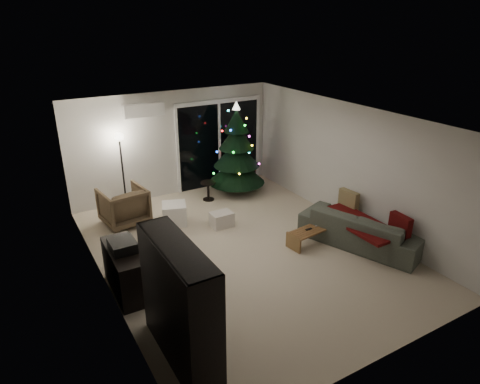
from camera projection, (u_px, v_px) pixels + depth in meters
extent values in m
plane|color=beige|center=(243.00, 250.00, 8.03)|extent=(6.50, 6.50, 0.00)
plane|color=white|center=(244.00, 118.00, 7.07)|extent=(6.50, 6.50, 0.00)
cube|color=silver|center=(174.00, 144.00, 10.14)|extent=(5.00, 0.02, 2.50)
cube|color=silver|center=(387.00, 279.00, 4.96)|extent=(5.00, 0.02, 2.50)
cube|color=silver|center=(100.00, 220.00, 6.39)|extent=(0.02, 6.50, 2.50)
cube|color=silver|center=(349.00, 165.00, 8.71)|extent=(0.02, 6.50, 2.50)
cube|color=black|center=(219.00, 145.00, 10.76)|extent=(2.20, 0.02, 2.10)
cube|color=white|center=(144.00, 110.00, 9.37)|extent=(0.90, 0.22, 0.28)
cube|color=#3F3833|center=(211.00, 179.00, 11.60)|extent=(2.60, 1.00, 0.10)
cube|color=white|center=(204.00, 156.00, 11.70)|extent=(2.20, 0.06, 1.00)
cube|color=black|center=(126.00, 270.00, 6.71)|extent=(0.47, 1.20, 0.74)
cube|color=black|center=(123.00, 245.00, 6.54)|extent=(0.38, 0.45, 0.16)
imported|color=brown|center=(124.00, 206.00, 8.89)|extent=(0.96, 0.98, 0.80)
cube|color=white|center=(174.00, 214.00, 8.98)|extent=(0.62, 0.62, 0.44)
cube|color=beige|center=(159.00, 253.00, 7.61)|extent=(0.53, 0.46, 0.32)
cube|color=beige|center=(222.00, 219.00, 8.87)|extent=(0.44, 0.33, 0.31)
cylinder|color=black|center=(208.00, 191.00, 10.12)|extent=(0.46, 0.46, 0.45)
cylinder|color=black|center=(123.00, 173.00, 9.43)|extent=(0.27, 0.27, 1.71)
imported|color=#53594F|center=(361.00, 229.00, 8.11)|extent=(1.64, 2.45, 0.67)
cube|color=#450E08|center=(358.00, 223.00, 8.00)|extent=(0.71, 1.64, 0.05)
cube|color=tan|center=(348.00, 201.00, 8.64)|extent=(0.17, 0.45, 0.44)
cube|color=#450E08|center=(400.00, 226.00, 7.60)|extent=(0.16, 0.45, 0.44)
cube|color=black|center=(309.00, 229.00, 8.06)|extent=(0.13, 0.04, 0.02)
cube|color=slate|center=(317.00, 225.00, 8.22)|extent=(0.13, 0.08, 0.02)
cone|color=black|center=(237.00, 148.00, 10.26)|extent=(1.76, 1.76, 2.24)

